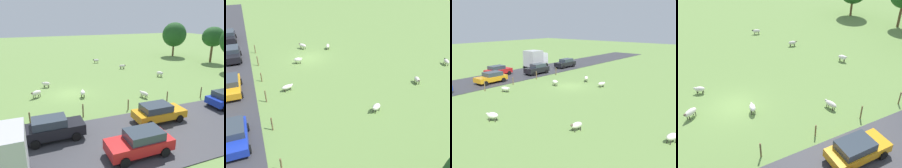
% 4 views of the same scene
% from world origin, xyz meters
% --- Properties ---
extents(ground_plane, '(160.00, 160.00, 0.00)m').
position_xyz_m(ground_plane, '(0.00, 0.00, 0.00)').
color(ground_plane, '#6B8E47').
extents(road_strip, '(8.00, 80.00, 0.06)m').
position_xyz_m(road_strip, '(11.37, 0.00, 0.03)').
color(road_strip, '#38383D').
rests_on(road_strip, ground_plane).
extents(sheep_0, '(1.13, 0.95, 0.81)m').
position_xyz_m(sheep_0, '(-2.63, 13.93, 0.53)').
color(sheep_0, white).
rests_on(sheep_0, ground_plane).
extents(sheep_1, '(0.81, 1.24, 0.75)m').
position_xyz_m(sheep_1, '(-15.77, 8.25, 0.50)').
color(sheep_1, silver).
rests_on(sheep_1, ground_plane).
extents(sheep_2, '(1.11, 0.67, 0.81)m').
position_xyz_m(sheep_2, '(1.65, 1.15, 0.56)').
color(sheep_2, white).
rests_on(sheep_2, ground_plane).
extents(sheep_3, '(0.71, 1.17, 0.72)m').
position_xyz_m(sheep_3, '(-9.37, 10.88, 0.48)').
color(sheep_3, silver).
rests_on(sheep_3, ground_plane).
extents(sheep_4, '(0.82, 1.10, 0.72)m').
position_xyz_m(sheep_4, '(-3.50, -2.25, 0.48)').
color(sheep_4, silver).
rests_on(sheep_4, ground_plane).
extents(sheep_5, '(1.30, 0.75, 0.70)m').
position_xyz_m(sheep_5, '(4.20, 7.38, 0.46)').
color(sheep_5, silver).
rests_on(sheep_5, ground_plane).
extents(sheep_6, '(1.10, 1.28, 0.83)m').
position_xyz_m(sheep_6, '(-0.09, -3.60, 0.56)').
color(sheep_6, silver).
rests_on(sheep_6, ground_plane).
extents(tree_1, '(5.12, 5.12, 7.39)m').
position_xyz_m(tree_1, '(-16.71, 26.70, 4.76)').
color(tree_1, brown).
rests_on(tree_1, ground_plane).
extents(tree_2, '(4.07, 4.07, 6.76)m').
position_xyz_m(tree_2, '(-8.35, 29.37, 4.86)').
color(tree_2, brown).
rests_on(tree_2, ground_plane).
extents(fence_post_0, '(0.12, 0.12, 1.19)m').
position_xyz_m(fence_post_0, '(6.51, -4.49, 0.60)').
color(fence_post_0, brown).
rests_on(fence_post_0, ground_plane).
extents(fence_post_1, '(0.12, 0.12, 1.24)m').
position_xyz_m(fence_post_1, '(6.51, -0.08, 0.62)').
color(fence_post_1, brown).
rests_on(fence_post_1, ground_plane).
extents(fence_post_2, '(0.12, 0.12, 1.04)m').
position_xyz_m(fence_post_2, '(6.51, 4.33, 0.52)').
color(fence_post_2, brown).
rests_on(fence_post_2, ground_plane).
extents(fence_post_3, '(0.12, 0.12, 1.28)m').
position_xyz_m(fence_post_3, '(6.51, 8.74, 0.64)').
color(fence_post_3, brown).
rests_on(fence_post_3, ground_plane).
extents(fence_post_4, '(0.12, 0.12, 1.23)m').
position_xyz_m(fence_post_4, '(6.51, 13.15, 0.61)').
color(fence_post_4, brown).
rests_on(fence_post_4, ground_plane).
extents(car_1, '(2.04, 4.29, 1.60)m').
position_xyz_m(car_1, '(13.18, 1.97, 0.89)').
color(car_1, red).
rests_on(car_1, road_strip).
extents(car_3, '(1.95, 4.26, 1.67)m').
position_xyz_m(car_3, '(9.33, -2.97, 0.92)').
color(car_3, black).
rests_on(car_3, road_strip).
extents(car_5, '(2.10, 4.41, 1.52)m').
position_xyz_m(car_5, '(9.62, 5.63, 0.85)').
color(car_5, orange).
rests_on(car_5, road_strip).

